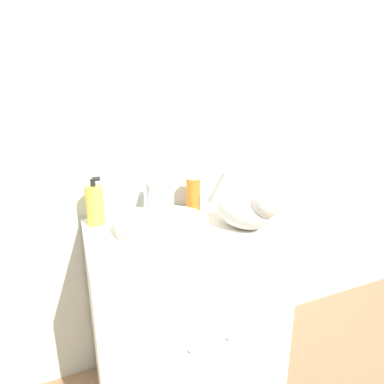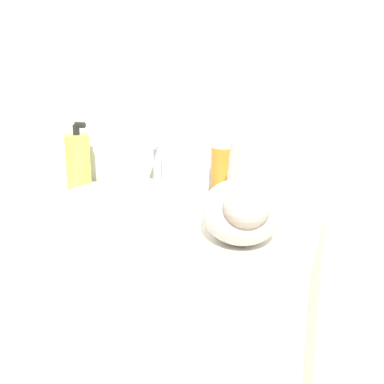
% 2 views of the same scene
% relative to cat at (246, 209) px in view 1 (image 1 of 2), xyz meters
% --- Properties ---
extents(wall_back, '(6.00, 0.05, 2.50)m').
position_rel_cat_xyz_m(wall_back, '(-0.23, 0.41, 0.33)').
color(wall_back, silver).
rests_on(wall_back, ground_plane).
extents(vanity_cabinet, '(0.80, 0.52, 0.84)m').
position_rel_cat_xyz_m(vanity_cabinet, '(-0.23, 0.11, -0.50)').
color(vanity_cabinet, silver).
rests_on(vanity_cabinet, ground_plane).
extents(sink_basin, '(0.38, 0.38, 0.04)m').
position_rel_cat_xyz_m(sink_basin, '(-0.32, 0.11, -0.06)').
color(sink_basin, silver).
rests_on(sink_basin, vanity_cabinet).
extents(faucet, '(0.15, 0.10, 0.16)m').
position_rel_cat_xyz_m(faucet, '(-0.32, 0.31, -0.01)').
color(faucet, silver).
rests_on(faucet, vanity_cabinet).
extents(cat, '(0.25, 0.36, 0.22)m').
position_rel_cat_xyz_m(cat, '(0.00, 0.00, 0.00)').
color(cat, silver).
rests_on(cat, vanity_cabinet).
extents(soap_bottle, '(0.07, 0.07, 0.21)m').
position_rel_cat_xyz_m(soap_bottle, '(-0.57, 0.28, 0.01)').
color(soap_bottle, '#EADB4C').
rests_on(soap_bottle, vanity_cabinet).
extents(spray_bottle, '(0.07, 0.07, 0.19)m').
position_rel_cat_xyz_m(spray_bottle, '(-0.12, 0.29, 0.01)').
color(spray_bottle, orange).
rests_on(spray_bottle, vanity_cabinet).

